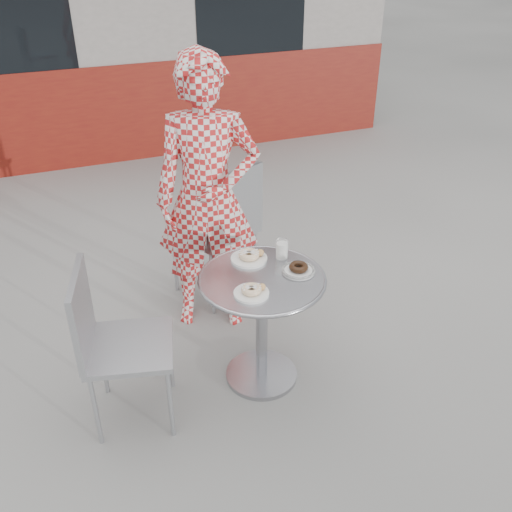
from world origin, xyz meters
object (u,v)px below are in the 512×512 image
object	(u,v)px
plate_far	(250,256)
milk_cup	(282,250)
seated_person	(208,199)
plate_near	(252,291)
chair_left	(131,374)
chair_far	(216,254)
plate_checker	(298,269)
bistro_table	(262,304)

from	to	relation	value
plate_far	milk_cup	world-z (taller)	milk_cup
seated_person	milk_cup	xyz separation A→B (m)	(0.25, -0.52, -0.12)
plate_far	plate_near	size ratio (longest dim) A/B	1.12
chair_left	plate_near	world-z (taller)	chair_left
chair_far	plate_near	distance (m)	1.12
plate_checker	chair_far	bearing A→B (deg)	99.69
bistro_table	plate_far	distance (m)	0.27
plate_far	plate_near	bearing A→B (deg)	-108.92
bistro_table	plate_far	size ratio (longest dim) A/B	3.43
chair_far	bistro_table	bearing A→B (deg)	64.14
bistro_table	seated_person	bearing A→B (deg)	96.67
bistro_table	plate_checker	bearing A→B (deg)	-4.81
plate_near	chair_left	bearing A→B (deg)	170.44
seated_person	bistro_table	bearing A→B (deg)	-64.32
chair_left	plate_near	distance (m)	0.76
seated_person	plate_near	size ratio (longest dim) A/B	9.62
bistro_table	chair_left	size ratio (longest dim) A/B	0.77
seated_person	plate_near	bearing A→B (deg)	-72.78
chair_far	plate_near	world-z (taller)	chair_far
bistro_table	seated_person	distance (m)	0.75
plate_near	plate_far	bearing A→B (deg)	71.08
plate_checker	plate_far	bearing A→B (deg)	133.20
bistro_table	plate_far	xyz separation A→B (m)	(0.00, 0.19, 0.19)
seated_person	milk_cup	size ratio (longest dim) A/B	15.49
plate_far	chair_left	bearing A→B (deg)	-164.24
bistro_table	plate_checker	distance (m)	0.27
plate_near	plate_checker	world-z (taller)	plate_near
plate_far	milk_cup	xyz separation A→B (m)	(0.17, -0.05, 0.03)
bistro_table	seated_person	xyz separation A→B (m)	(-0.08, 0.66, 0.34)
seated_person	plate_near	distance (m)	0.80
milk_cup	bistro_table	bearing A→B (deg)	-140.41
seated_person	plate_far	bearing A→B (deg)	-61.17
chair_left	plate_far	xyz separation A→B (m)	(0.73, 0.20, 0.43)
chair_left	seated_person	size ratio (longest dim) A/B	0.52
chair_far	plate_checker	distance (m)	1.03
plate_near	plate_checker	bearing A→B (deg)	19.01
seated_person	plate_far	xyz separation A→B (m)	(0.08, -0.47, -0.15)
plate_checker	milk_cup	size ratio (longest dim) A/B	1.61
chair_far	plate_checker	xyz separation A→B (m)	(0.16, -0.94, 0.40)
seated_person	plate_near	world-z (taller)	seated_person
seated_person	chair_far	bearing A→B (deg)	85.18
chair_left	plate_far	distance (m)	0.87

